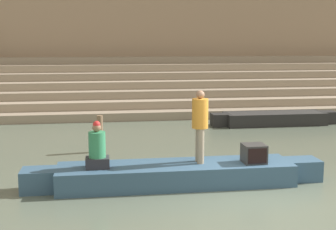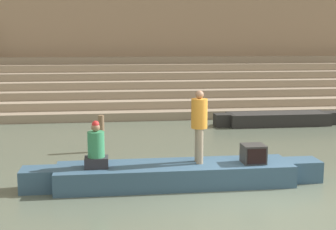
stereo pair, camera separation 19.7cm
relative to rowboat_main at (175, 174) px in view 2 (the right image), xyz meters
name	(u,v)px [view 2 (the right image)]	position (x,y,z in m)	size (l,w,h in m)	color
ground_plane	(264,202)	(1.59, -1.31, -0.25)	(120.00, 120.00, 0.00)	#566051
ghat_steps	(173,90)	(1.59, 11.80, 0.58)	(36.00, 5.54, 2.34)	gray
back_wall	(166,14)	(1.59, 14.38, 4.21)	(34.20, 1.28, 8.98)	#937A60
rowboat_main	(175,174)	(0.00, 0.00, 0.00)	(6.63, 1.28, 0.48)	#33516B
person_standing	(199,122)	(0.55, 0.07, 1.15)	(0.36, 0.36, 1.61)	gray
person_rowing	(96,149)	(-1.71, -0.05, 0.62)	(0.50, 0.39, 1.01)	#28282D
tv_set	(253,154)	(1.74, -0.13, 0.43)	(0.50, 0.48, 0.41)	#2D2D2D
moored_boat_shore	(278,118)	(4.89, 6.77, -0.01)	(4.86, 1.09, 0.47)	black
mooring_post	(101,134)	(-1.64, 3.35, 0.27)	(0.17, 0.17, 1.06)	brown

